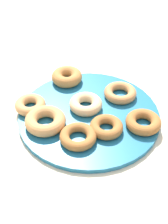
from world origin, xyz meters
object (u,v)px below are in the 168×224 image
Objects in this scene: donut_2 at (78,137)px; donut_5 at (120,93)px; donut_7 at (30,105)px; donut_4 at (86,104)px; donut_plate at (89,116)px; donut_6 at (67,77)px; donut_0 at (45,121)px; donut_1 at (106,127)px; donut_3 at (143,122)px.

donut_5 is (-0.03, -0.19, 0.00)m from donut_2.
donut_7 reaches higher than donut_2.
donut_4 reaches higher than donut_2.
donut_plate is at bearing -82.22° from donut_2.
donut_2 is 0.23m from donut_6.
donut_2 reaches higher than donut_plate.
donut_2 is at bearing 104.73° from donut_4.
donut_plate is 0.03m from donut_4.
donut_plate is 4.55× the size of donut_7.
donut_4 is (0.02, -0.02, 0.02)m from donut_plate.
donut_5 is at bearing -128.35° from donut_4.
donut_plate is 4.19× the size of donut_2.
donut_0 reaches higher than donut_1.
donut_2 is 1.09× the size of donut_7.
donut_3 is 1.00× the size of donut_6.
donut_3 reaches higher than donut_plate.
donut_6 is at bearing -41.86° from donut_4.
donut_plate is at bearing 5.18° from donut_3.
donut_0 is 0.11m from donut_4.
donut_0 is 0.23m from donut_3.
donut_plate is 4.16× the size of donut_3.
donut_6 is 1.09× the size of donut_7.
donut_6 reaches higher than donut_2.
donut_6 is 0.14m from donut_7.
donut_1 is 0.92× the size of donut_3.
donut_3 is at bearing -156.67° from donut_0.
donut_0 is 1.16× the size of donut_2.
donut_7 is (0.20, 0.00, 0.00)m from donut_1.
donut_0 is at bearing 16.80° from donut_1.
donut_7 is (0.14, 0.04, 0.02)m from donut_plate.
donut_0 is at bearing 54.57° from donut_5.
donut_plate is at bearing -163.83° from donut_7.
donut_5 is 1.01× the size of donut_6.
donut_5 is at bearing -100.46° from donut_2.
donut_6 reaches higher than donut_7.
donut_2 is 0.99× the size of donut_6.
donut_1 is 1.01× the size of donut_7.
donut_7 reaches higher than donut_plate.
donut_7 is (0.03, 0.14, -0.00)m from donut_6.
donut_3 is (-0.07, -0.05, 0.00)m from donut_1.
donut_0 is 1.14× the size of donut_5.
donut_plate is 0.13m from donut_3.
donut_3 is at bearing -139.39° from donut_2.
donut_1 is 0.93× the size of donut_2.
donut_4 is at bearing -155.30° from donut_7.
donut_6 is (0.03, -0.18, 0.00)m from donut_0.
donut_1 is at bearing -131.06° from donut_2.
donut_3 is at bearing 178.24° from donut_4.
donut_1 is 0.91× the size of donut_5.
donut_2 is 0.19m from donut_5.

